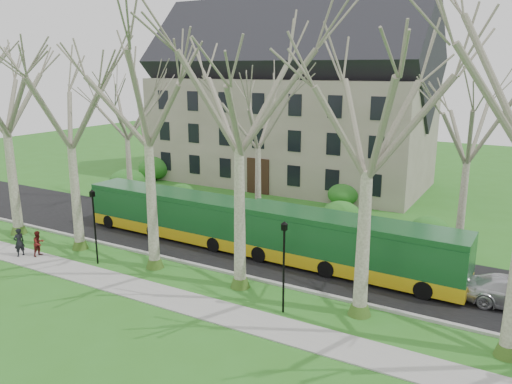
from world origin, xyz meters
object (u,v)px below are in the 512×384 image
(bus_lead, at_px, (171,212))
(bus_follow, at_px, (347,245))
(pedestrian_b, at_px, (39,243))
(pedestrian_a, at_px, (19,242))

(bus_lead, height_order, bus_follow, bus_follow)
(bus_follow, height_order, pedestrian_b, bus_follow)
(bus_lead, relative_size, pedestrian_a, 7.16)
(bus_lead, relative_size, bus_follow, 0.97)
(bus_lead, bearing_deg, pedestrian_a, -123.89)
(pedestrian_a, bearing_deg, bus_lead, 153.44)
(pedestrian_a, distance_m, pedestrian_b, 1.13)
(pedestrian_a, bearing_deg, bus_follow, 121.18)
(bus_lead, bearing_deg, bus_follow, 0.12)
(bus_follow, bearing_deg, pedestrian_b, -156.74)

